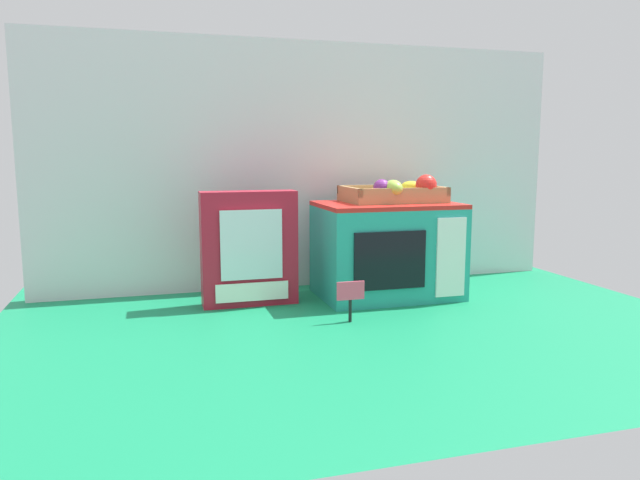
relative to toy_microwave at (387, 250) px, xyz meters
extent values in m
plane|color=#147A4C|center=(-0.18, -0.03, -0.13)|extent=(1.70, 1.70, 0.00)
cube|color=silver|center=(-0.18, 0.21, 0.23)|extent=(1.61, 0.03, 0.74)
cube|color=teal|center=(0.00, 0.00, -0.01)|extent=(0.38, 0.26, 0.26)
cube|color=red|center=(0.00, 0.00, 0.13)|extent=(0.38, 0.26, 0.01)
cube|color=black|center=(-0.05, -0.13, -0.01)|extent=(0.20, 0.01, 0.15)
cube|color=white|center=(0.13, -0.13, -0.01)|extent=(0.08, 0.01, 0.22)
cube|color=#A37F51|center=(0.03, 0.03, 0.14)|extent=(0.27, 0.19, 0.02)
cube|color=#A37F51|center=(0.03, -0.06, 0.17)|extent=(0.27, 0.01, 0.02)
cube|color=#A37F51|center=(0.03, 0.12, 0.17)|extent=(0.27, 0.01, 0.02)
cube|color=#A37F51|center=(-0.10, 0.03, 0.17)|extent=(0.01, 0.19, 0.02)
cube|color=#A37F51|center=(0.16, 0.03, 0.17)|extent=(0.01, 0.19, 0.02)
sphere|color=#72287F|center=(-0.03, -0.02, 0.18)|extent=(0.05, 0.05, 0.05)
ellipsoid|color=yellow|center=(0.08, 0.02, 0.17)|extent=(0.07, 0.07, 0.04)
sphere|color=red|center=(0.10, -0.04, 0.18)|extent=(0.06, 0.06, 0.06)
ellipsoid|color=#9EC647|center=(0.00, -0.04, 0.18)|extent=(0.05, 0.07, 0.05)
cube|color=#B2192D|center=(-0.39, 0.01, 0.02)|extent=(0.26, 0.07, 0.31)
cube|color=silver|center=(-0.39, -0.02, 0.03)|extent=(0.16, 0.00, 0.18)
cube|color=white|center=(-0.39, -0.02, -0.09)|extent=(0.19, 0.00, 0.05)
cylinder|color=black|center=(-0.19, -0.22, -0.11)|extent=(0.01, 0.01, 0.06)
cube|color=#F44C6B|center=(-0.19, -0.22, -0.06)|extent=(0.07, 0.00, 0.05)
camera|label=1|loc=(-0.65, -1.54, 0.27)|focal=33.19mm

